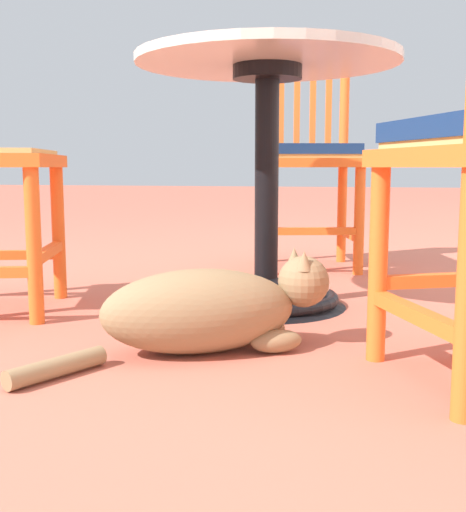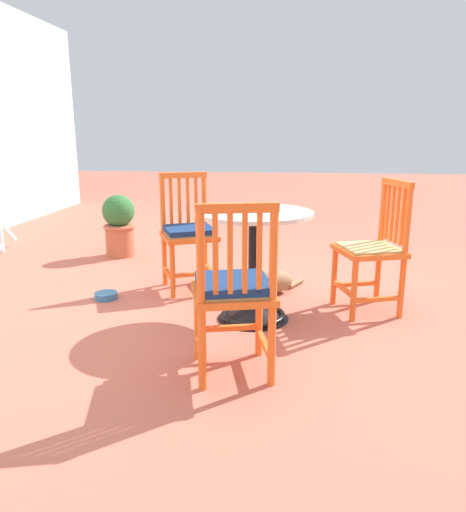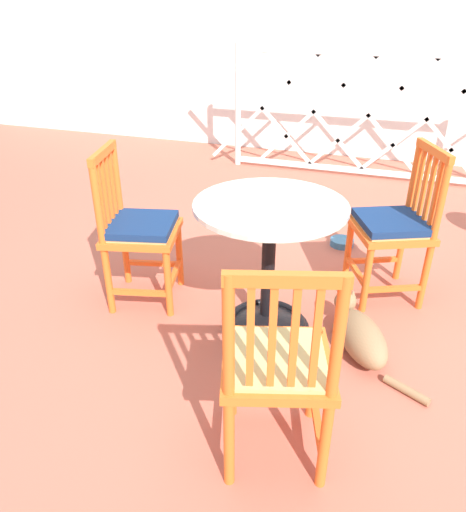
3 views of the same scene
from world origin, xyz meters
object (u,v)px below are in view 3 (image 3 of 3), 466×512
Objects in this scene: cafe_table at (268,282)px; orange_chair_at_corner at (277,368)px; pet_water_bowl at (342,242)px; tabby_cat at (359,333)px; orange_chair_by_planter at (394,227)px; orange_chair_near_fence at (138,230)px.

orange_chair_at_corner reaches higher than cafe_table.
orange_chair_at_corner is at bearing -90.67° from pet_water_bowl.
orange_chair_at_corner reaches higher than tabby_cat.
orange_chair_at_corner reaches higher than pet_water_bowl.
pet_water_bowl is (-0.33, 0.57, -0.42)m from orange_chair_by_planter.
orange_chair_near_fence reaches higher than pet_water_bowl.
pet_water_bowl is (0.02, 1.93, -0.41)m from orange_chair_at_corner.
pet_water_bowl is at bearing 89.33° from orange_chair_at_corner.
tabby_cat is at bearing 71.71° from orange_chair_at_corner.
cafe_table is 0.83× the size of orange_chair_at_corner.
tabby_cat is (1.27, -0.08, -0.35)m from orange_chair_near_fence.
tabby_cat is at bearing -78.76° from pet_water_bowl.
orange_chair_near_fence reaches higher than cafe_table.
cafe_table is at bearing -3.63° from orange_chair_near_fence.
orange_chair_at_corner is (0.25, -0.80, 0.15)m from cafe_table.
tabby_cat is at bearing -3.72° from orange_chair_near_fence.
orange_chair_at_corner is at bearing -108.29° from tabby_cat.
orange_chair_near_fence is (-1.37, -0.51, 0.00)m from orange_chair_by_planter.
cafe_table is 1.19m from pet_water_bowl.
tabby_cat is at bearing -99.31° from orange_chair_by_planter.
pet_water_bowl is (0.27, 1.13, -0.26)m from cafe_table.
cafe_table is 4.47× the size of pet_water_bowl.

